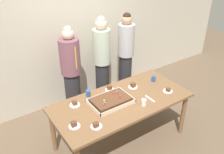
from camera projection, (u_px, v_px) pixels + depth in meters
ground_plane at (121, 140)px, 4.09m from camera, size 12.00×12.00×0.00m
interior_back_panel at (70, 26)px, 4.50m from camera, size 8.00×0.12×3.00m
party_table at (121, 105)px, 3.73m from camera, size 2.08×0.98×0.79m
sheet_cake at (111, 101)px, 3.62m from camera, size 0.61×0.42×0.10m
plated_slice_near_left at (133, 86)px, 4.00m from camera, size 0.15×0.15×0.08m
plated_slice_near_right at (75, 104)px, 3.58m from camera, size 0.15×0.15×0.07m
plated_slice_far_left at (74, 125)px, 3.18m from camera, size 0.15×0.15×0.08m
plated_slice_far_right at (168, 90)px, 3.90m from camera, size 0.15×0.15×0.06m
plated_slice_center_front at (110, 89)px, 3.93m from camera, size 0.15×0.15×0.08m
plated_slice_center_back at (96, 126)px, 3.17m from camera, size 0.15×0.15×0.07m
drink_cup_nearest at (154, 79)px, 4.16m from camera, size 0.07×0.07×0.10m
drink_cup_middle at (144, 102)px, 3.56m from camera, size 0.07×0.07×0.10m
drink_cup_far_end at (88, 93)px, 3.77m from camera, size 0.07×0.07×0.10m
cake_server_utensil at (150, 99)px, 3.73m from camera, size 0.03×0.20×0.01m
person_serving_front at (71, 72)px, 4.29m from camera, size 0.35×0.35×1.70m
person_green_shirt_behind at (102, 60)px, 4.63m from camera, size 0.32×0.32×1.74m
person_striped_tie_right at (126, 55)px, 4.85m from camera, size 0.31×0.31×1.73m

